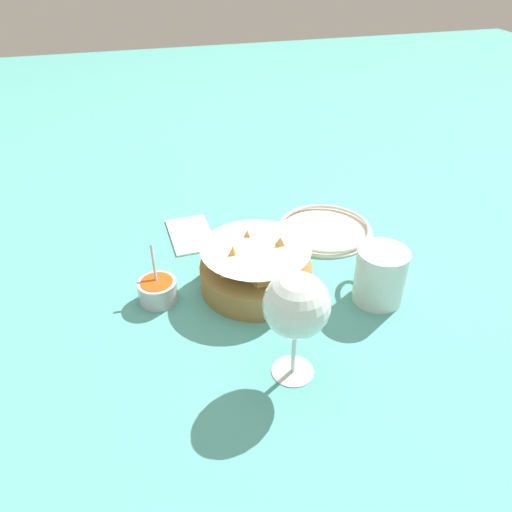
# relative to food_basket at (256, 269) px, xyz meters

# --- Properties ---
(ground_plane) EXTENTS (4.00, 4.00, 0.00)m
(ground_plane) POSITION_rel_food_basket_xyz_m (0.00, -0.03, -0.04)
(ground_plane) COLOR teal
(food_basket) EXTENTS (0.20, 0.20, 0.10)m
(food_basket) POSITION_rel_food_basket_xyz_m (0.00, 0.00, 0.00)
(food_basket) COLOR olive
(food_basket) RESTS_ON ground_plane
(sauce_cup) EXTENTS (0.07, 0.07, 0.10)m
(sauce_cup) POSITION_rel_food_basket_xyz_m (0.01, 0.18, -0.02)
(sauce_cup) COLOR #B7B7BC
(sauce_cup) RESTS_ON ground_plane
(wine_glass) EXTENTS (0.09, 0.09, 0.18)m
(wine_glass) POSITION_rel_food_basket_xyz_m (-0.21, 0.00, 0.09)
(wine_glass) COLOR silver
(wine_glass) RESTS_ON ground_plane
(beer_mug) EXTENTS (0.13, 0.09, 0.10)m
(beer_mug) POSITION_rel_food_basket_xyz_m (-0.09, -0.20, 0.01)
(beer_mug) COLOR silver
(beer_mug) RESTS_ON ground_plane
(side_plate) EXTENTS (0.20, 0.20, 0.01)m
(side_plate) POSITION_rel_food_basket_xyz_m (0.14, -0.19, -0.03)
(side_plate) COLOR silver
(side_plate) RESTS_ON ground_plane
(napkin) EXTENTS (0.15, 0.09, 0.01)m
(napkin) POSITION_rel_food_basket_xyz_m (0.21, 0.09, -0.03)
(napkin) COLOR white
(napkin) RESTS_ON ground_plane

